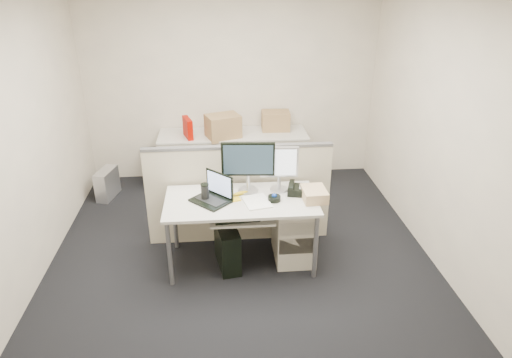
{
  "coord_description": "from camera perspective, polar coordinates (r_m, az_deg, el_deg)",
  "views": [
    {
      "loc": [
        -0.19,
        -3.98,
        2.83
      ],
      "look_at": [
        0.16,
        0.15,
        0.88
      ],
      "focal_mm": 32.0,
      "sensor_mm": 36.0,
      "label": 1
    }
  ],
  "objects": [
    {
      "name": "cellphone",
      "position": [
        4.68,
        -0.81,
        -1.32
      ],
      "size": [
        0.08,
        0.12,
        0.01
      ],
      "primitive_type": "cube",
      "rotation": [
        0.0,
        0.0,
        -0.18
      ],
      "color": "black",
      "rests_on": "desk"
    },
    {
      "name": "trackball",
      "position": [
        4.47,
        2.29,
        -2.44
      ],
      "size": [
        0.16,
        0.16,
        0.05
      ],
      "primitive_type": "cylinder",
      "rotation": [
        0.0,
        0.0,
        0.38
      ],
      "color": "black",
      "rests_on": "desk"
    },
    {
      "name": "paper_stack",
      "position": [
        4.45,
        0.09,
        -2.87
      ],
      "size": [
        0.3,
        0.35,
        0.01
      ],
      "primitive_type": "cube",
      "rotation": [
        0.0,
        0.0,
        0.22
      ],
      "color": "white",
      "rests_on": "desk"
    },
    {
      "name": "wall_back",
      "position": [
        6.41,
        -3.13,
        11.82
      ],
      "size": [
        4.0,
        0.02,
        2.7
      ],
      "primitive_type": "cube",
      "color": "#BEB3A3",
      "rests_on": "ground"
    },
    {
      "name": "travel_mug",
      "position": [
        4.48,
        -6.39,
        -1.71
      ],
      "size": [
        0.1,
        0.1,
        0.16
      ],
      "primitive_type": "cylinder",
      "rotation": [
        0.0,
        0.0,
        -0.31
      ],
      "color": "black",
      "rests_on": "desk"
    },
    {
      "name": "monitor_main",
      "position": [
        4.55,
        -0.99,
        1.47
      ],
      "size": [
        0.55,
        0.25,
        0.53
      ],
      "primitive_type": "cube",
      "rotation": [
        0.0,
        0.0,
        -0.08
      ],
      "color": "black",
      "rests_on": "desk"
    },
    {
      "name": "desk",
      "position": [
        4.53,
        -1.88,
        -3.32
      ],
      "size": [
        1.5,
        0.75,
        0.73
      ],
      "color": "silver",
      "rests_on": "floor"
    },
    {
      "name": "cubicle_partition",
      "position": [
        4.98,
        -2.15,
        -2.04
      ],
      "size": [
        2.0,
        0.06,
        1.1
      ],
      "primitive_type": "cube",
      "color": "#BBB095",
      "rests_on": "floor"
    },
    {
      "name": "manila_folders",
      "position": [
        4.52,
        7.28,
        -1.89
      ],
      "size": [
        0.24,
        0.3,
        0.11
      ],
      "primitive_type": "cube",
      "rotation": [
        0.0,
        0.0,
        0.03
      ],
      "color": "tan",
      "rests_on": "desk"
    },
    {
      "name": "floor",
      "position": [
        4.89,
        -1.77,
        -10.23
      ],
      "size": [
        4.0,
        4.5,
        0.01
      ],
      "primitive_type": "cube",
      "color": "black",
      "rests_on": "ground"
    },
    {
      "name": "pc_tower_spare_silver",
      "position": [
        6.38,
        -18.11,
        -0.54
      ],
      "size": [
        0.26,
        0.44,
        0.39
      ],
      "primitive_type": "cube",
      "rotation": [
        0.0,
        0.0,
        -0.25
      ],
      "color": "#B7B7BC",
      "rests_on": "floor"
    },
    {
      "name": "back_counter",
      "position": [
        6.41,
        -2.82,
        2.51
      ],
      "size": [
        2.0,
        0.6,
        0.72
      ],
      "primitive_type": "cube",
      "color": "#B8B4A0",
      "rests_on": "floor"
    },
    {
      "name": "cardboard_box_right",
      "position": [
        6.39,
        2.47,
        7.22
      ],
      "size": [
        0.39,
        0.31,
        0.28
      ],
      "primitive_type": "cube",
      "rotation": [
        0.0,
        0.0,
        -0.04
      ],
      "color": "#A47D53",
      "rests_on": "back_counter"
    },
    {
      "name": "pc_tower_spare_dark",
      "position": [
        6.59,
        -12.76,
        1.34
      ],
      "size": [
        0.34,
        0.53,
        0.46
      ],
      "primitive_type": "cube",
      "rotation": [
        0.0,
        0.0,
        0.3
      ],
      "color": "black",
      "rests_on": "floor"
    },
    {
      "name": "wall_left",
      "position": [
        4.61,
        -27.7,
        3.53
      ],
      "size": [
        0.02,
        4.5,
        2.7
      ],
      "primitive_type": "cube",
      "color": "#BEB3A3",
      "rests_on": "ground"
    },
    {
      "name": "red_binder",
      "position": [
        6.15,
        -8.52,
        6.26
      ],
      "size": [
        0.15,
        0.31,
        0.28
      ],
      "primitive_type": "cube",
      "rotation": [
        0.0,
        0.0,
        0.28
      ],
      "color": "#A00A00",
      "rests_on": "back_counter"
    },
    {
      "name": "wall_front",
      "position": [
        2.28,
        1.17,
        -15.14
      ],
      "size": [
        4.0,
        0.02,
        2.7
      ],
      "primitive_type": "cube",
      "color": "#BEB3A3",
      "rests_on": "ground"
    },
    {
      "name": "keyboard_tray",
      "position": [
        4.4,
        -1.74,
        -4.95
      ],
      "size": [
        0.62,
        0.32,
        0.02
      ],
      "primitive_type": "cube",
      "color": "silver",
      "rests_on": "desk"
    },
    {
      "name": "pc_tower_desk",
      "position": [
        4.71,
        -3.61,
        -8.37
      ],
      "size": [
        0.27,
        0.51,
        0.45
      ],
      "primitive_type": "cube",
      "rotation": [
        0.0,
        0.0,
        0.16
      ],
      "color": "black",
      "rests_on": "floor"
    },
    {
      "name": "laptop",
      "position": [
        4.42,
        -5.78,
        -1.32
      ],
      "size": [
        0.44,
        0.44,
        0.27
      ],
      "primitive_type": "cube",
      "rotation": [
        0.0,
        0.0,
        -0.79
      ],
      "color": "black",
      "rests_on": "desk"
    },
    {
      "name": "desk_phone",
      "position": [
        4.62,
        5.49,
        -1.41
      ],
      "size": [
        0.27,
        0.24,
        0.07
      ],
      "primitive_type": "cube",
      "rotation": [
        0.0,
        0.0,
        -0.24
      ],
      "color": "black",
      "rests_on": "desk"
    },
    {
      "name": "banana",
      "position": [
        4.58,
        -1.96,
        -1.8
      ],
      "size": [
        0.17,
        0.11,
        0.04
      ],
      "primitive_type": "ellipsoid",
      "rotation": [
        0.0,
        0.0,
        0.4
      ],
      "color": "yellow",
      "rests_on": "desk"
    },
    {
      "name": "drawer_pedestal",
      "position": [
        4.8,
        4.75,
        -6.32
      ],
      "size": [
        0.4,
        0.55,
        0.65
      ],
      "primitive_type": "cube",
      "color": "#B8B4A0",
      "rests_on": "floor"
    },
    {
      "name": "wall_right",
      "position": [
        4.78,
        22.79,
        5.17
      ],
      "size": [
        0.02,
        4.5,
        2.7
      ],
      "primitive_type": "cube",
      "color": "#BEB3A3",
      "rests_on": "ground"
    },
    {
      "name": "cardboard_box_left",
      "position": [
        6.11,
        -4.14,
        6.53
      ],
      "size": [
        0.51,
        0.44,
        0.32
      ],
      "primitive_type": "cube",
      "rotation": [
        0.0,
        0.0,
        0.33
      ],
      "color": "#A47D53",
      "rests_on": "back_counter"
    },
    {
      "name": "monitor_small",
      "position": [
        4.6,
        2.93,
        1.23
      ],
      "size": [
        0.39,
        0.22,
        0.47
      ],
      "primitive_type": "cube",
      "rotation": [
        0.0,
        0.0,
        -0.07
      ],
      "color": "#B7B7BC",
      "rests_on": "desk"
    },
    {
      "name": "keyboard",
      "position": [
        4.35,
        -2.37,
        -4.98
      ],
      "size": [
        0.43,
        0.18,
        0.02
      ],
      "primitive_type": "cube",
      "rotation": [
        0.0,
        0.0,
        0.08
      ],
      "color": "black",
      "rests_on": "keyboard_tray"
    },
    {
      "name": "sticky_pad",
      "position": [
        4.5,
        -2.53,
        -2.54
      ],
      "size": [
        0.1,
        0.1,
        0.01
      ],
      "primitive_type": "cube",
      "rotation": [
        0.0,
        0.0,
        0.27
      ],
      "color": "yellow",
      "rests_on": "desk"
    }
  ]
}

